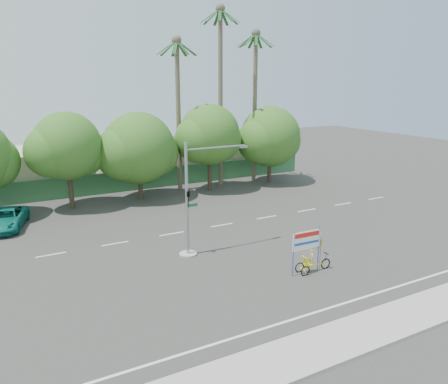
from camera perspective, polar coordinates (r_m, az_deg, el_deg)
name	(u,v)px	position (r m, az deg, el deg)	size (l,w,h in m)	color
ground	(257,271)	(25.26, 4.31, -10.19)	(120.00, 120.00, 0.00)	#33302D
sidewalk_near	(353,336)	(20.11, 16.45, -17.54)	(50.00, 2.40, 0.12)	gray
fence	(139,180)	(43.69, -11.01, 1.61)	(38.00, 0.08, 2.00)	#336B3D
building_left	(23,171)	(46.12, -24.73, 2.48)	(12.00, 8.00, 4.00)	beige
building_right	(194,158)	(50.45, -3.92, 4.48)	(14.00, 8.00, 3.60)	beige
tree_left	(67,149)	(38.06, -19.87, 5.35)	(6.66, 5.60, 8.07)	#473828
tree_center	(138,150)	(39.45, -11.16, 5.36)	(7.62, 6.40, 7.85)	#473828
tree_right	(209,137)	(41.92, -1.98, 7.21)	(6.90, 5.80, 8.36)	#473828
tree_far_right	(270,138)	(45.51, 5.99, 6.97)	(7.38, 6.20, 7.94)	#473828
palm_tall	(220,80)	(43.85, -0.47, 14.39)	(3.73, 3.79, 17.45)	#70604C
palm_mid	(255,91)	(45.88, 4.07, 13.03)	(3.73, 3.79, 15.45)	#70604C
palm_short	(178,98)	(41.97, -6.03, 12.12)	(3.73, 3.79, 14.45)	#70604C
traffic_signal	(192,209)	(26.54, -4.23, -2.22)	(4.72, 1.10, 7.00)	gray
trike_billboard	(310,255)	(25.03, 11.11, -8.05)	(2.66, 0.62, 2.61)	black
pickup_truck	(6,219)	(35.47, -26.61, -3.16)	(2.39, 5.18, 1.44)	#107467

